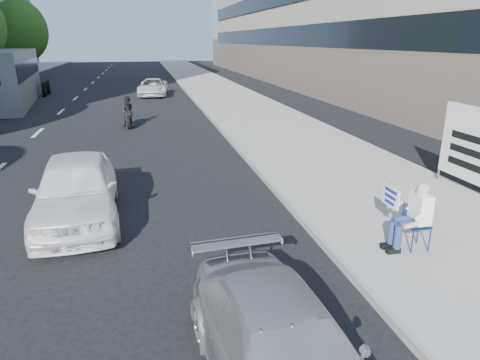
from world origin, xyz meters
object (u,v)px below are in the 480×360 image
object	(u,v)px
seated_protester	(412,213)
white_sedan_far	(153,87)
motorcycle	(129,113)
bus	(9,78)
parked_sedan	(283,354)
white_sedan_near	(76,189)

from	to	relation	value
seated_protester	white_sedan_far	bearing A→B (deg)	98.72
seated_protester	motorcycle	distance (m)	15.26
white_sedan_far	bus	xyz separation A→B (m)	(-8.97, -2.22, 1.03)
bus	parked_sedan	bearing A→B (deg)	-77.05
parked_sedan	white_sedan_near	distance (m)	6.58
parked_sedan	bus	bearing A→B (deg)	105.82
bus	white_sedan_far	bearing A→B (deg)	7.01
bus	white_sedan_near	bearing A→B (deg)	-79.06
seated_protester	white_sedan_near	xyz separation A→B (m)	(-6.32, 3.15, -0.13)
motorcycle	white_sedan_near	bearing A→B (deg)	-92.22
white_sedan_near	motorcycle	size ratio (longest dim) A/B	2.13
white_sedan_far	motorcycle	xyz separation A→B (m)	(-1.45, -11.73, 0.03)
white_sedan_far	motorcycle	size ratio (longest dim) A/B	2.14
seated_protester	white_sedan_near	distance (m)	7.06
white_sedan_near	motorcycle	distance (m)	11.14
seated_protester	parked_sedan	distance (m)	4.36
white_sedan_near	bus	bearing A→B (deg)	103.95
white_sedan_far	bus	world-z (taller)	bus
white_sedan_far	parked_sedan	bearing A→B (deg)	-83.39
seated_protester	white_sedan_far	xyz separation A→B (m)	(-3.98, 25.98, -0.26)
parked_sedan	white_sedan_near	bearing A→B (deg)	112.47
parked_sedan	white_sedan_near	xyz separation A→B (m)	(-2.93, 5.88, 0.16)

